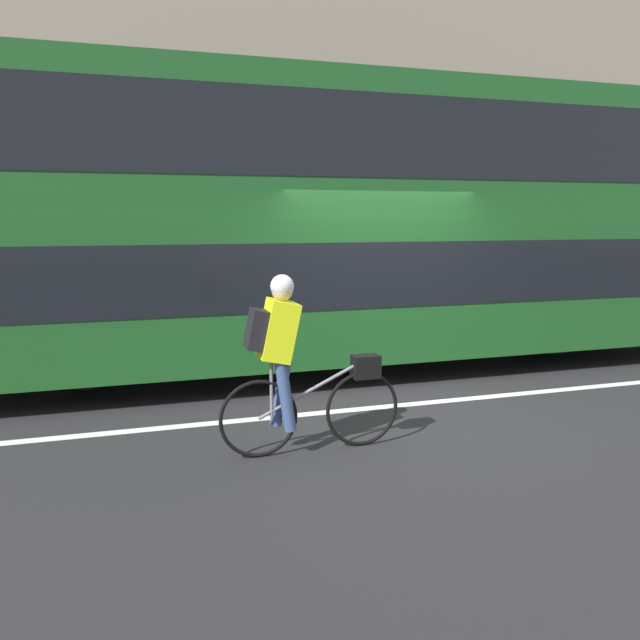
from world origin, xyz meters
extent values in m
plane|color=#232326|center=(0.00, 0.00, 0.00)|extent=(80.00, 80.00, 0.00)
cube|color=silver|center=(0.00, 0.05, 0.00)|extent=(50.00, 0.14, 0.01)
cube|color=gray|center=(0.00, 5.70, 0.06)|extent=(60.00, 2.12, 0.12)
cube|color=gray|center=(0.00, 6.91, 4.38)|extent=(60.00, 0.30, 8.77)
cylinder|color=black|center=(3.52, 1.96, 0.54)|extent=(1.07, 0.30, 1.07)
cylinder|color=black|center=(-3.57, 1.96, 0.54)|extent=(1.07, 0.30, 1.07)
cube|color=#194C1E|center=(-0.02, 1.96, 1.25)|extent=(11.43, 2.47, 1.86)
cube|color=black|center=(-0.02, 1.96, 1.47)|extent=(10.97, 2.49, 0.82)
cube|color=#194C1E|center=(-0.02, 1.96, 3.06)|extent=(11.43, 2.37, 1.77)
cube|color=black|center=(-0.02, 1.96, 3.15)|extent=(10.97, 2.39, 0.99)
torus|color=black|center=(-0.93, -1.02, 0.37)|extent=(0.73, 0.04, 0.73)
torus|color=black|center=(-1.94, -1.02, 0.37)|extent=(0.73, 0.04, 0.73)
cylinder|color=slate|center=(-1.43, -1.02, 0.60)|extent=(1.02, 0.03, 0.50)
cylinder|color=slate|center=(-1.82, -1.02, 0.64)|extent=(0.03, 0.03, 0.54)
cube|color=black|center=(-0.90, -1.02, 0.78)|extent=(0.26, 0.16, 0.22)
cube|color=#D8EA19|center=(-1.75, -1.02, 1.18)|extent=(0.37, 0.32, 0.58)
cube|color=black|center=(-1.95, -1.02, 1.20)|extent=(0.21, 0.26, 0.38)
cylinder|color=#384C7A|center=(-1.71, -0.93, 0.58)|extent=(0.22, 0.11, 0.66)
cylinder|color=#384C7A|center=(-1.71, -1.11, 0.58)|extent=(0.20, 0.11, 0.66)
sphere|color=tan|center=(-1.71, -1.02, 1.53)|extent=(0.19, 0.19, 0.19)
sphere|color=silver|center=(-1.71, -1.02, 1.57)|extent=(0.21, 0.21, 0.21)
cylinder|color=#515156|center=(1.97, 5.59, 0.53)|extent=(0.50, 0.50, 0.83)
camera|label=1|loc=(-3.01, -6.40, 2.18)|focal=35.00mm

